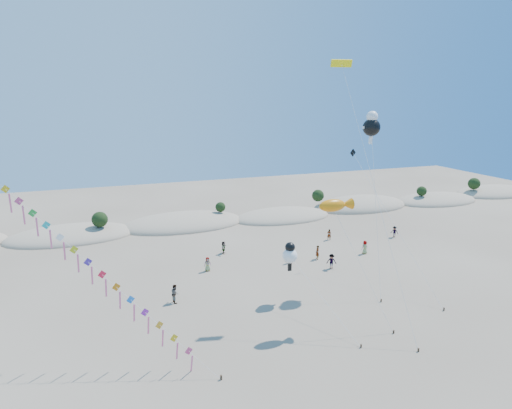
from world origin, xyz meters
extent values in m
ellipsoid|color=tan|center=(-16.00, 44.60, 0.00)|extent=(17.60, 9.68, 3.00)
ellipsoid|color=#153513|center=(-16.00, 44.60, 0.83)|extent=(14.08, 6.34, 0.70)
ellipsoid|color=tan|center=(0.00, 45.30, 0.00)|extent=(19.00, 10.45, 3.40)
ellipsoid|color=#153513|center=(0.00, 45.30, 0.94)|extent=(15.20, 6.84, 0.76)
ellipsoid|color=tan|center=(16.00, 43.90, 0.00)|extent=(16.40, 9.02, 2.80)
ellipsoid|color=#153513|center=(16.00, 43.90, 0.77)|extent=(13.12, 5.90, 0.66)
ellipsoid|color=tan|center=(32.00, 45.70, 0.00)|extent=(18.00, 9.90, 3.80)
ellipsoid|color=#153513|center=(32.00, 45.70, 1.04)|extent=(14.40, 6.48, 0.72)
ellipsoid|color=tan|center=(48.00, 44.50, 0.00)|extent=(16.80, 9.24, 3.00)
ellipsoid|color=#153513|center=(48.00, 44.50, 0.83)|extent=(13.44, 6.05, 0.67)
ellipsoid|color=tan|center=(64.00, 45.90, 0.00)|extent=(17.60, 9.68, 3.20)
ellipsoid|color=#153513|center=(64.00, 45.90, 0.88)|extent=(14.08, 6.34, 0.70)
sphere|color=black|center=(-12.00, 43.40, 2.48)|extent=(2.20, 2.20, 2.20)
sphere|color=black|center=(6.00, 45.40, 2.24)|extent=(1.60, 1.60, 1.60)
sphere|color=black|center=(24.00, 46.80, 2.44)|extent=(2.10, 2.10, 2.10)
sphere|color=black|center=(44.00, 44.10, 2.32)|extent=(1.80, 1.80, 1.80)
sphere|color=black|center=(58.00, 45.60, 2.52)|extent=(2.30, 2.30, 2.30)
cube|color=#3F2D1E|center=(-4.29, 7.00, 0.17)|extent=(0.12, 0.12, 0.35)
cylinder|color=silver|center=(-16.75, 16.14, 11.63)|extent=(24.94, 18.31, 23.29)
cube|color=#DB457B|center=(-6.23, 8.41, 1.80)|extent=(1.23, 0.48, 1.29)
cube|color=pink|center=(-6.05, 8.46, 0.70)|extent=(0.19, 0.45, 1.55)
cube|color=gold|center=(-7.11, 9.06, 2.63)|extent=(1.23, 0.48, 1.29)
cube|color=pink|center=(-6.93, 9.11, 1.53)|extent=(0.19, 0.45, 1.55)
cube|color=gold|center=(-7.99, 9.71, 3.46)|extent=(1.23, 0.48, 1.29)
cube|color=pink|center=(-7.81, 9.76, 2.36)|extent=(0.19, 0.45, 1.55)
cube|color=purple|center=(-8.88, 10.36, 4.28)|extent=(1.23, 0.48, 1.29)
cube|color=pink|center=(-8.70, 10.41, 3.18)|extent=(0.19, 0.45, 1.55)
cube|color=blue|center=(-9.76, 11.01, 5.11)|extent=(1.23, 0.48, 1.29)
cube|color=pink|center=(-9.58, 11.06, 4.01)|extent=(0.19, 0.45, 1.55)
cube|color=orange|center=(-10.65, 11.66, 5.93)|extent=(1.23, 0.48, 1.29)
cube|color=pink|center=(-10.47, 11.71, 4.83)|extent=(0.19, 0.45, 1.55)
cube|color=#FA1B3B|center=(-11.53, 12.30, 6.76)|extent=(1.23, 0.48, 1.29)
cube|color=pink|center=(-11.35, 12.35, 5.66)|extent=(0.19, 0.45, 1.55)
cube|color=#4728A3|center=(-12.41, 12.95, 7.58)|extent=(1.23, 0.48, 1.29)
cube|color=pink|center=(-12.23, 13.00, 6.48)|extent=(0.19, 0.45, 1.55)
cube|color=#C3CA17|center=(-13.30, 13.60, 8.41)|extent=(1.23, 0.48, 1.29)
cube|color=pink|center=(-13.12, 13.65, 7.31)|extent=(0.19, 0.45, 1.55)
cube|color=white|center=(-14.18, 14.25, 9.23)|extent=(1.23, 0.48, 1.29)
cube|color=pink|center=(-14.00, 14.30, 8.13)|extent=(0.19, 0.45, 1.55)
cube|color=#17B1AF|center=(-15.06, 14.90, 10.06)|extent=(1.23, 0.48, 1.29)
cube|color=pink|center=(-14.88, 14.95, 8.96)|extent=(0.19, 0.45, 1.55)
cube|color=green|center=(-15.95, 15.55, 10.88)|extent=(1.23, 0.48, 1.29)
cube|color=pink|center=(-15.77, 15.60, 9.78)|extent=(0.19, 0.45, 1.55)
cube|color=#DB457B|center=(-16.83, 16.20, 11.71)|extent=(1.23, 0.48, 1.29)
cube|color=pink|center=(-16.65, 16.25, 10.61)|extent=(0.19, 0.45, 1.55)
cube|color=gold|center=(-17.72, 16.84, 12.54)|extent=(1.23, 0.48, 1.29)
cube|color=pink|center=(-17.54, 16.89, 11.44)|extent=(0.19, 0.45, 1.55)
cube|color=#3F2D1E|center=(10.78, 7.99, 0.15)|extent=(0.10, 0.10, 0.30)
cylinder|color=silver|center=(8.87, 10.15, 5.14)|extent=(3.85, 4.36, 10.29)
ellipsoid|color=orange|center=(6.97, 12.32, 10.28)|extent=(2.44, 1.07, 1.07)
cone|color=orange|center=(8.33, 12.32, 10.28)|extent=(0.97, 0.97, 0.97)
cube|color=#3F2D1E|center=(7.06, 7.10, 0.15)|extent=(0.10, 0.10, 0.30)
cylinder|color=silver|center=(6.11, 11.90, 2.23)|extent=(1.93, 9.61, 4.48)
sphere|color=white|center=(5.16, 16.70, 4.46)|extent=(1.44, 1.44, 1.44)
sphere|color=black|center=(5.16, 16.70, 5.32)|extent=(0.96, 0.96, 0.96)
cube|color=black|center=(5.16, 16.70, 3.34)|extent=(0.35, 0.18, 0.80)
cube|color=#3F2D1E|center=(13.23, 13.13, 0.15)|extent=(0.10, 0.10, 0.30)
cylinder|color=silver|center=(14.18, 16.22, 8.06)|extent=(1.94, 6.21, 16.12)
sphere|color=black|center=(15.14, 19.31, 16.11)|extent=(1.78, 1.78, 1.78)
sphere|color=white|center=(15.14, 19.31, 17.18)|extent=(1.16, 1.16, 1.16)
cube|color=white|center=(15.14, 19.31, 14.82)|extent=(0.35, 0.18, 0.80)
cube|color=white|center=(14.44, 19.31, 16.11)|extent=(0.60, 0.15, 0.25)
cube|color=white|center=(15.84, 19.31, 16.11)|extent=(0.60, 0.15, 0.25)
cube|color=#3F2D1E|center=(10.92, 5.14, 0.15)|extent=(0.10, 0.10, 0.30)
cylinder|color=silver|center=(10.61, 11.36, 11.03)|extent=(0.66, 12.46, 22.08)
cube|color=yellow|center=(10.29, 17.58, 22.07)|extent=(1.98, 0.81, 0.70)
cube|color=black|center=(10.29, 17.60, 22.07)|extent=(1.92, 0.50, 0.19)
cube|color=#3F2D1E|center=(17.63, 9.72, 0.15)|extent=(0.10, 0.10, 0.30)
cylinder|color=silver|center=(17.20, 17.38, 6.40)|extent=(0.89, 15.35, 12.81)
cube|color=black|center=(16.76, 25.05, 12.80)|extent=(0.92, 0.27, 0.94)
imported|color=slate|center=(-5.40, 19.73, 0.90)|extent=(0.81, 0.97, 1.80)
imported|color=slate|center=(8.99, 25.21, 0.79)|extent=(1.00, 0.72, 1.57)
imported|color=slate|center=(12.82, 22.06, 0.88)|extent=(1.30, 1.10, 1.75)
imported|color=slate|center=(17.60, 31.19, 0.77)|extent=(0.67, 0.61, 1.53)
imported|color=slate|center=(12.67, 25.23, 0.86)|extent=(0.46, 0.66, 1.72)
imported|color=slate|center=(-0.69, 26.15, 0.82)|extent=(0.82, 0.55, 1.63)
imported|color=slate|center=(19.17, 24.93, 0.84)|extent=(0.84, 0.56, 1.68)
imported|color=slate|center=(26.82, 29.15, 0.79)|extent=(1.10, 1.16, 1.58)
imported|color=slate|center=(2.49, 30.91, 0.80)|extent=(1.04, 1.54, 1.59)
camera|label=1|loc=(-10.70, -18.17, 19.01)|focal=30.00mm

